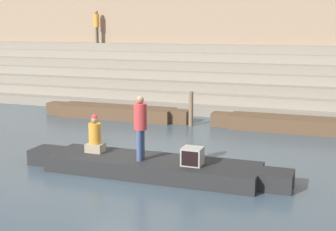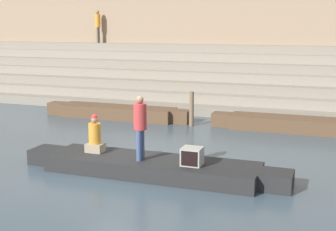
{
  "view_description": "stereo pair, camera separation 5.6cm",
  "coord_description": "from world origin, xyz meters",
  "px_view_note": "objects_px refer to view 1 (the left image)",
  "views": [
    {
      "loc": [
        5.18,
        -10.8,
        3.72
      ],
      "look_at": [
        0.98,
        0.94,
        1.3
      ],
      "focal_mm": 50.0,
      "sensor_mm": 36.0,
      "label": 1
    },
    {
      "loc": [
        5.23,
        -10.78,
        3.72
      ],
      "look_at": [
        0.98,
        0.94,
        1.3
      ],
      "focal_mm": 50.0,
      "sensor_mm": 36.0,
      "label": 2
    }
  ],
  "objects_px": {
    "person_standing": "(140,123)",
    "rowboat_main": "(152,166)",
    "mooring_post": "(191,109)",
    "moored_boat_shore": "(116,112)",
    "person_rowing": "(95,137)",
    "tv_set": "(192,156)",
    "moored_boat_distant": "(302,124)",
    "person_on_steps": "(97,24)"
  },
  "relations": [
    {
      "from": "rowboat_main",
      "to": "moored_boat_shore",
      "type": "distance_m",
      "value": 7.47
    },
    {
      "from": "tv_set",
      "to": "moored_boat_distant",
      "type": "bearing_deg",
      "value": 71.08
    },
    {
      "from": "mooring_post",
      "to": "moored_boat_shore",
      "type": "bearing_deg",
      "value": 173.78
    },
    {
      "from": "rowboat_main",
      "to": "mooring_post",
      "type": "relative_size",
      "value": 5.35
    },
    {
      "from": "tv_set",
      "to": "person_on_steps",
      "type": "bearing_deg",
      "value": 125.53
    },
    {
      "from": "person_standing",
      "to": "tv_set",
      "type": "bearing_deg",
      "value": 4.42
    },
    {
      "from": "rowboat_main",
      "to": "person_rowing",
      "type": "relative_size",
      "value": 6.83
    },
    {
      "from": "person_rowing",
      "to": "tv_set",
      "type": "relative_size",
      "value": 2.1
    },
    {
      "from": "person_standing",
      "to": "tv_set",
      "type": "height_order",
      "value": "person_standing"
    },
    {
      "from": "person_on_steps",
      "to": "person_standing",
      "type": "bearing_deg",
      "value": -171.17
    },
    {
      "from": "person_on_steps",
      "to": "mooring_post",
      "type": "bearing_deg",
      "value": -155.22
    },
    {
      "from": "tv_set",
      "to": "moored_boat_distant",
      "type": "xyz_separation_m",
      "value": [
        2.12,
        6.43,
        -0.36
      ]
    },
    {
      "from": "rowboat_main",
      "to": "person_standing",
      "type": "bearing_deg",
      "value": -144.97
    },
    {
      "from": "person_standing",
      "to": "moored_boat_distant",
      "type": "height_order",
      "value": "person_standing"
    },
    {
      "from": "rowboat_main",
      "to": "moored_boat_distant",
      "type": "relative_size",
      "value": 1.06
    },
    {
      "from": "person_rowing",
      "to": "moored_boat_shore",
      "type": "bearing_deg",
      "value": 94.45
    },
    {
      "from": "person_on_steps",
      "to": "tv_set",
      "type": "bearing_deg",
      "value": -167.03
    },
    {
      "from": "rowboat_main",
      "to": "moored_boat_shore",
      "type": "bearing_deg",
      "value": 125.47
    },
    {
      "from": "person_standing",
      "to": "moored_boat_shore",
      "type": "relative_size",
      "value": 0.26
    },
    {
      "from": "tv_set",
      "to": "moored_boat_shore",
      "type": "height_order",
      "value": "tv_set"
    },
    {
      "from": "mooring_post",
      "to": "person_on_steps",
      "type": "distance_m",
      "value": 10.53
    },
    {
      "from": "tv_set",
      "to": "person_on_steps",
      "type": "xyz_separation_m",
      "value": [
        -9.35,
        12.77,
        3.16
      ]
    },
    {
      "from": "person_standing",
      "to": "rowboat_main",
      "type": "bearing_deg",
      "value": 36.49
    },
    {
      "from": "rowboat_main",
      "to": "person_on_steps",
      "type": "relative_size",
      "value": 3.96
    },
    {
      "from": "tv_set",
      "to": "moored_boat_distant",
      "type": "distance_m",
      "value": 6.78
    },
    {
      "from": "moored_boat_distant",
      "to": "rowboat_main",
      "type": "bearing_deg",
      "value": -121.06
    },
    {
      "from": "rowboat_main",
      "to": "moored_boat_distant",
      "type": "distance_m",
      "value": 7.07
    },
    {
      "from": "person_rowing",
      "to": "rowboat_main",
      "type": "bearing_deg",
      "value": -20.95
    },
    {
      "from": "person_rowing",
      "to": "tv_set",
      "type": "distance_m",
      "value": 2.79
    },
    {
      "from": "mooring_post",
      "to": "person_on_steps",
      "type": "bearing_deg",
      "value": 138.01
    },
    {
      "from": "tv_set",
      "to": "person_standing",
      "type": "bearing_deg",
      "value": 179.81
    },
    {
      "from": "person_standing",
      "to": "tv_set",
      "type": "distance_m",
      "value": 1.52
    },
    {
      "from": "person_rowing",
      "to": "person_on_steps",
      "type": "bearing_deg",
      "value": 100.87
    },
    {
      "from": "tv_set",
      "to": "moored_boat_shore",
      "type": "xyz_separation_m",
      "value": [
        -5.17,
        6.41,
        -0.36
      ]
    },
    {
      "from": "moored_boat_shore",
      "to": "person_rowing",
      "type": "bearing_deg",
      "value": -65.87
    },
    {
      "from": "tv_set",
      "to": "moored_boat_distant",
      "type": "relative_size",
      "value": 0.07
    },
    {
      "from": "person_rowing",
      "to": "mooring_post",
      "type": "height_order",
      "value": "person_rowing"
    },
    {
      "from": "person_standing",
      "to": "moored_boat_distant",
      "type": "xyz_separation_m",
      "value": [
        3.46,
        6.44,
        -1.07
      ]
    },
    {
      "from": "mooring_post",
      "to": "person_rowing",
      "type": "bearing_deg",
      "value": -98.76
    },
    {
      "from": "moored_boat_distant",
      "to": "person_on_steps",
      "type": "relative_size",
      "value": 3.73
    },
    {
      "from": "person_rowing",
      "to": "mooring_post",
      "type": "distance_m",
      "value": 5.86
    },
    {
      "from": "mooring_post",
      "to": "tv_set",
      "type": "bearing_deg",
      "value": -72.76
    }
  ]
}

